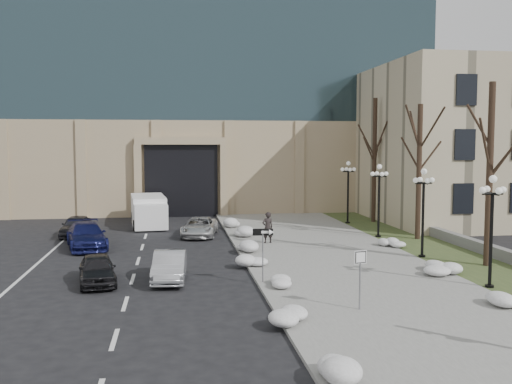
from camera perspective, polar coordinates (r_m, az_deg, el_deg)
ground at (r=17.34m, az=8.06°, el=-15.55°), size 160.00×160.00×0.00m
sidewalk at (r=31.26m, az=7.02°, el=-6.23°), size 9.00×40.00×0.12m
curb at (r=30.40m, az=-1.24°, el=-6.49°), size 0.30×40.00×0.14m
grass_strip at (r=33.55m, az=17.85°, el=-5.69°), size 4.00×40.00×0.10m
stone_wall at (r=36.15m, az=19.32°, el=-4.50°), size 0.50×30.00×0.70m
office_tower at (r=60.54m, az=-5.83°, el=16.66°), size 40.00×24.70×36.00m
classical_building at (r=51.07m, az=23.25°, el=4.38°), size 22.00×18.12×12.00m
car_a at (r=25.73m, az=-15.59°, el=-7.45°), size 2.09×3.94×1.28m
car_b at (r=25.62m, az=-8.65°, el=-7.35°), size 1.59×4.02×1.30m
car_c at (r=34.51m, az=-16.60°, el=-4.21°), size 3.18×5.42×1.47m
car_d at (r=37.52m, az=-5.67°, el=-3.49°), size 2.79×4.79×1.25m
car_e at (r=39.24m, az=-17.54°, el=-3.25°), size 1.83×4.09×1.36m
pedestrian at (r=34.17m, az=1.17°, el=-3.57°), size 0.76×0.58×1.86m
box_truck at (r=43.05m, az=-10.68°, el=-1.92°), size 3.00×7.01×2.16m
one_way_sign at (r=24.31m, az=1.04°, el=-4.68°), size 0.91×0.28×2.44m
keep_sign at (r=20.77m, az=10.38°, el=-7.39°), size 0.48×0.14×2.26m
snow_clump_a at (r=15.41m, az=8.94°, el=-17.04°), size 1.10×1.60×0.36m
snow_clump_b at (r=19.29m, az=3.39°, el=-12.46°), size 1.10×1.60×0.36m
snow_clump_c at (r=23.91m, az=2.32°, el=-9.04°), size 1.10×1.60×0.36m
snow_clump_d at (r=27.82m, az=-0.33°, el=-7.07°), size 1.10×1.60×0.36m
snow_clump_e at (r=31.95m, az=-0.90°, el=-5.51°), size 1.10×1.60×0.36m
snow_clump_f at (r=36.63m, az=-1.50°, el=-4.19°), size 1.10×1.60×0.36m
snow_clump_g at (r=40.93m, az=-2.58°, el=-3.24°), size 1.10×1.60×0.36m
snow_clump_i at (r=27.65m, az=18.05°, el=-7.38°), size 1.10×1.60×0.36m
snow_clump_j at (r=34.03m, az=13.39°, el=-5.01°), size 1.10×1.60×0.36m
lamppost_a at (r=25.34m, az=22.52°, el=-2.24°), size 1.18×1.18×4.76m
lamppost_b at (r=31.07m, az=16.39°, el=-0.84°), size 1.18×1.18×4.76m
lamppost_c at (r=37.05m, az=12.20°, el=0.13°), size 1.18×1.18×4.76m
lamppost_d at (r=43.18m, az=9.20°, el=0.82°), size 1.18×1.18×4.76m
tree_near at (r=29.73m, az=22.40°, el=4.07°), size 3.20×3.20×9.00m
tree_mid at (r=36.85m, az=16.03°, el=3.81°), size 3.20×3.20×8.50m
tree_far at (r=44.26m, az=11.78°, el=4.86°), size 3.20×3.20×9.50m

